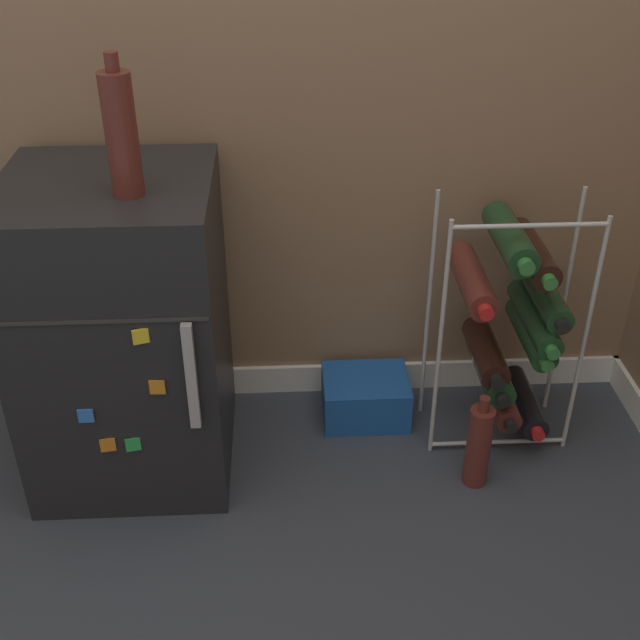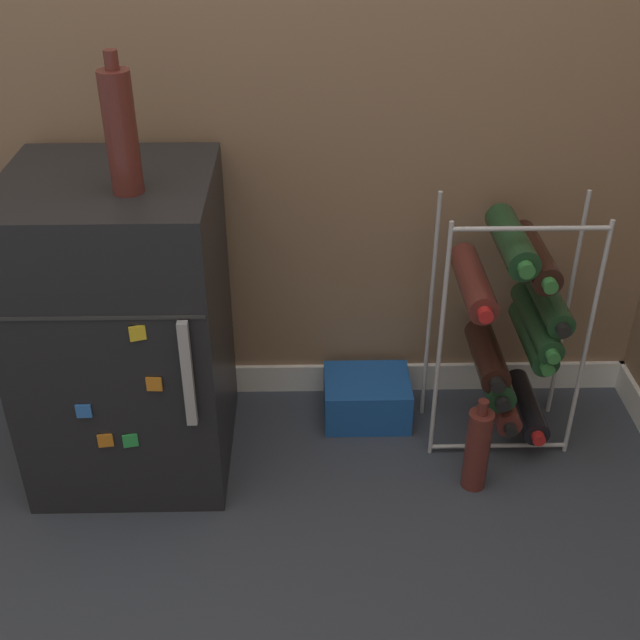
# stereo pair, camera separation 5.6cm
# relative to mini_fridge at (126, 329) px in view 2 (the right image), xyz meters

# --- Properties ---
(ground_plane) EXTENTS (14.00, 14.00, 0.00)m
(ground_plane) POSITION_rel_mini_fridge_xyz_m (0.55, -0.28, -0.41)
(ground_plane) COLOR #333842
(mini_fridge) EXTENTS (0.49, 0.51, 0.81)m
(mini_fridge) POSITION_rel_mini_fridge_xyz_m (0.00, 0.00, 0.00)
(mini_fridge) COLOR black
(mini_fridge) RESTS_ON ground_plane
(wine_rack) EXTENTS (0.39, 0.33, 0.71)m
(wine_rack) POSITION_rel_mini_fridge_xyz_m (1.01, 0.06, -0.04)
(wine_rack) COLOR #B2B2B7
(wine_rack) RESTS_ON ground_plane
(soda_box) EXTENTS (0.25, 0.20, 0.13)m
(soda_box) POSITION_rel_mini_fridge_xyz_m (0.64, 0.14, -0.34)
(soda_box) COLOR #194C9E
(soda_box) RESTS_ON ground_plane
(fridge_top_bottle) EXTENTS (0.07, 0.07, 0.31)m
(fridge_top_bottle) POSITION_rel_mini_fridge_xyz_m (0.07, -0.07, 0.54)
(fridge_top_bottle) COLOR #56231E
(fridge_top_bottle) RESTS_ON mini_fridge
(loose_bottle_floor) EXTENTS (0.07, 0.07, 0.28)m
(loose_bottle_floor) POSITION_rel_mini_fridge_xyz_m (0.90, -0.16, -0.28)
(loose_bottle_floor) COLOR #56231E
(loose_bottle_floor) RESTS_ON ground_plane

